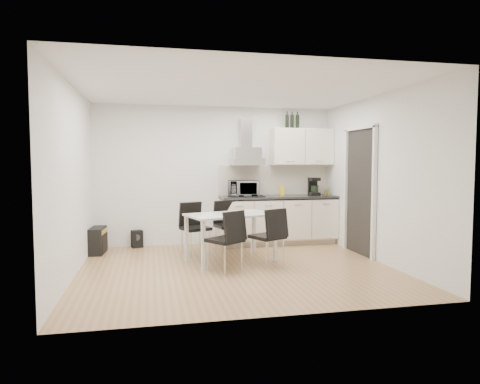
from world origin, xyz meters
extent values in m
plane|color=tan|center=(0.00, 0.00, 0.00)|extent=(4.50, 4.50, 0.00)
cube|color=white|center=(0.00, 2.00, 1.30)|extent=(4.50, 0.10, 2.60)
cube|color=white|center=(0.00, -2.00, 1.30)|extent=(4.50, 0.10, 2.60)
cube|color=white|center=(-2.25, 0.00, 1.30)|extent=(0.10, 4.00, 2.60)
cube|color=white|center=(2.25, 0.00, 1.30)|extent=(0.10, 4.00, 2.60)
plane|color=white|center=(0.00, 0.00, 2.60)|extent=(4.50, 4.50, 0.00)
cube|color=white|center=(2.21, 0.55, 1.05)|extent=(0.08, 1.04, 2.10)
cube|color=beige|center=(1.15, 1.74, 0.05)|extent=(2.16, 0.52, 0.10)
cube|color=silver|center=(1.15, 1.70, 0.48)|extent=(2.20, 0.60, 0.76)
cube|color=#27272A|center=(1.15, 1.69, 0.90)|extent=(2.22, 0.64, 0.04)
cube|color=beige|center=(1.15, 1.99, 1.21)|extent=(2.20, 0.02, 0.58)
cube|color=silver|center=(1.65, 1.82, 1.85)|extent=(1.20, 0.35, 0.70)
cube|color=silver|center=(0.55, 1.78, 1.65)|extent=(0.60, 0.46, 0.30)
cube|color=silver|center=(0.55, 1.89, 2.10)|extent=(0.22, 0.20, 0.55)
imported|color=silver|center=(0.47, 1.68, 1.10)|extent=(0.55, 0.32, 0.37)
cube|color=yellow|center=(1.25, 1.80, 1.01)|extent=(0.08, 0.04, 0.18)
cylinder|color=brown|center=(2.08, 1.65, 0.98)|extent=(0.04, 0.04, 0.11)
cylinder|color=#4C6626|center=(2.14, 1.65, 0.98)|extent=(0.04, 0.04, 0.11)
cylinder|color=black|center=(1.35, 1.82, 2.36)|extent=(0.07, 0.07, 0.32)
cylinder|color=black|center=(1.45, 1.82, 2.36)|extent=(0.07, 0.07, 0.32)
cylinder|color=black|center=(1.56, 1.82, 2.36)|extent=(0.07, 0.07, 0.32)
cube|color=white|center=(0.00, 0.49, 0.73)|extent=(1.49, 1.11, 0.03)
cube|color=white|center=(-0.50, 0.00, 0.36)|extent=(0.06, 0.06, 0.72)
cube|color=white|center=(0.68, 0.35, 0.36)|extent=(0.06, 0.06, 0.72)
cube|color=white|center=(-0.68, 0.63, 0.36)|extent=(0.06, 0.06, 0.72)
cube|color=white|center=(0.50, 0.98, 0.36)|extent=(0.06, 0.06, 0.72)
cube|color=black|center=(-2.12, 1.51, 0.22)|extent=(0.27, 0.55, 0.45)
cube|color=gold|center=(-2.00, 1.51, 0.38)|extent=(0.05, 0.48, 0.07)
cube|color=black|center=(-1.48, 1.90, 0.16)|extent=(0.23, 0.21, 0.31)
camera|label=1|loc=(-1.24, -6.05, 1.56)|focal=32.00mm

